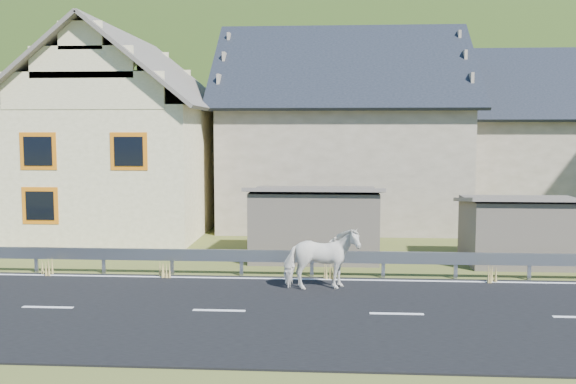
{
  "coord_description": "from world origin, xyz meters",
  "views": [
    {
      "loc": [
        -1.5,
        -14.09,
        4.12
      ],
      "look_at": [
        -2.67,
        3.69,
        2.4
      ],
      "focal_mm": 40.0,
      "sensor_mm": 36.0,
      "label": 1
    }
  ],
  "objects": [
    {
      "name": "ground",
      "position": [
        0.0,
        0.0,
        0.0
      ],
      "size": [
        160.0,
        160.0,
        0.0
      ],
      "primitive_type": "plane",
      "color": "#374217",
      "rests_on": "ground"
    },
    {
      "name": "road",
      "position": [
        0.0,
        0.0,
        0.02
      ],
      "size": [
        60.0,
        7.0,
        0.04
      ],
      "primitive_type": "cube",
      "color": "black",
      "rests_on": "ground"
    },
    {
      "name": "lane_markings",
      "position": [
        0.0,
        0.0,
        0.04
      ],
      "size": [
        60.0,
        6.6,
        0.01
      ],
      "primitive_type": "cube",
      "color": "silver",
      "rests_on": "road"
    },
    {
      "name": "guardrail",
      "position": [
        -0.0,
        3.68,
        0.56
      ],
      "size": [
        28.1,
        0.09,
        0.75
      ],
      "color": "#93969B",
      "rests_on": "ground"
    },
    {
      "name": "shed_left",
      "position": [
        -2.0,
        6.5,
        1.1
      ],
      "size": [
        4.3,
        3.3,
        2.4
      ],
      "primitive_type": "cube",
      "color": "#6A5F51",
      "rests_on": "ground"
    },
    {
      "name": "shed_right",
      "position": [
        4.5,
        6.0,
        1.0
      ],
      "size": [
        3.8,
        2.9,
        2.2
      ],
      "primitive_type": "cube",
      "color": "#6A5F51",
      "rests_on": "ground"
    },
    {
      "name": "house_cream",
      "position": [
        -10.0,
        12.0,
        4.36
      ],
      "size": [
        7.8,
        9.8,
        8.3
      ],
      "color": "#FCEDB8",
      "rests_on": "ground"
    },
    {
      "name": "house_stone_a",
      "position": [
        -1.0,
        15.0,
        4.63
      ],
      "size": [
        10.8,
        9.8,
        8.9
      ],
      "color": "tan",
      "rests_on": "ground"
    },
    {
      "name": "house_stone_b",
      "position": [
        9.0,
        17.0,
        4.24
      ],
      "size": [
        9.8,
        8.8,
        8.1
      ],
      "color": "tan",
      "rests_on": "ground"
    },
    {
      "name": "mountain",
      "position": [
        5.0,
        180.0,
        -20.0
      ],
      "size": [
        440.0,
        280.0,
        260.0
      ],
      "primitive_type": "ellipsoid",
      "color": "#243F17",
      "rests_on": "ground"
    },
    {
      "name": "conifer_patch",
      "position": [
        -55.0,
        110.0,
        6.0
      ],
      "size": [
        76.0,
        50.0,
        28.0
      ],
      "primitive_type": "ellipsoid",
      "color": "black",
      "rests_on": "ground"
    },
    {
      "name": "horse",
      "position": [
        -1.71,
        2.11,
        0.84
      ],
      "size": [
        1.21,
        2.03,
        1.6
      ],
      "primitive_type": "imported",
      "rotation": [
        0.0,
        0.0,
        1.77
      ],
      "color": "white",
      "rests_on": "road"
    }
  ]
}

